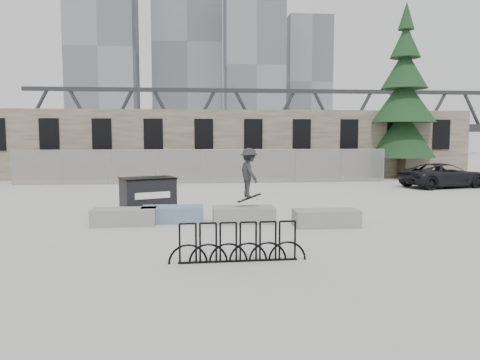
% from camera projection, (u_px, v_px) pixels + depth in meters
% --- Properties ---
extents(ground, '(120.00, 120.00, 0.00)m').
position_uv_depth(ground, '(214.00, 222.00, 15.43)').
color(ground, beige).
rests_on(ground, ground).
extents(stone_wall, '(36.00, 2.58, 4.50)m').
position_uv_depth(stone_wall, '(204.00, 144.00, 31.31)').
color(stone_wall, '#635A49').
rests_on(stone_wall, ground).
extents(chainlink_fence, '(22.06, 0.06, 2.02)m').
position_uv_depth(chainlink_fence, '(205.00, 166.00, 27.72)').
color(chainlink_fence, gray).
rests_on(chainlink_fence, ground).
extents(planter_far_left, '(2.00, 0.90, 0.52)m').
position_uv_depth(planter_far_left, '(124.00, 216.00, 14.84)').
color(planter_far_left, gray).
rests_on(planter_far_left, ground).
extents(planter_center_left, '(2.00, 0.90, 0.52)m').
position_uv_depth(planter_center_left, '(173.00, 213.00, 15.34)').
color(planter_center_left, '#2F578F').
rests_on(planter_center_left, ground).
extents(planter_center_right, '(2.00, 0.90, 0.52)m').
position_uv_depth(planter_center_right, '(244.00, 214.00, 15.24)').
color(planter_center_right, gray).
rests_on(planter_center_right, ground).
extents(planter_offset, '(2.00, 0.90, 0.52)m').
position_uv_depth(planter_offset, '(326.00, 218.00, 14.59)').
color(planter_offset, gray).
rests_on(planter_offset, ground).
extents(dumpster, '(2.24, 1.84, 1.27)m').
position_uv_depth(dumpster, '(148.00, 194.00, 17.53)').
color(dumpster, black).
rests_on(dumpster, ground).
extents(bike_rack, '(3.14, 0.14, 0.90)m').
position_uv_depth(bike_rack, '(238.00, 243.00, 10.48)').
color(bike_rack, black).
rests_on(bike_rack, ground).
extents(spruce_tree, '(4.25, 4.25, 11.50)m').
position_uv_depth(spruce_tree, '(404.00, 104.00, 30.85)').
color(spruce_tree, '#38281E').
rests_on(spruce_tree, ground).
extents(skyline_towers, '(58.00, 28.00, 48.00)m').
position_uv_depth(skyline_towers, '(192.00, 56.00, 106.31)').
color(skyline_towers, slate).
rests_on(skyline_towers, ground).
extents(truss_bridge, '(70.00, 3.00, 9.80)m').
position_uv_depth(truss_bridge, '(265.00, 127.00, 70.50)').
color(truss_bridge, '#2D3033').
rests_on(truss_bridge, ground).
extents(suv, '(5.12, 3.17, 1.32)m').
position_uv_depth(suv, '(444.00, 175.00, 25.60)').
color(suv, black).
rests_on(suv, ground).
extents(skateboarder, '(0.84, 1.15, 1.77)m').
position_uv_depth(skateboarder, '(249.00, 173.00, 15.18)').
color(skateboarder, '#272729').
rests_on(skateboarder, ground).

